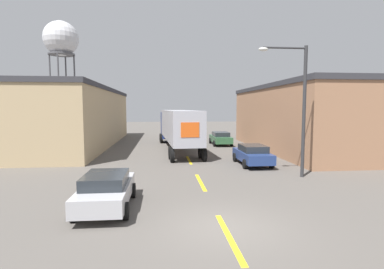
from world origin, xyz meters
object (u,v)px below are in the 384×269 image
Objects in this scene: semi_truck at (177,126)px; water_tower at (61,40)px; parked_car_left_near at (106,190)px; parked_car_right_mid at (252,154)px; parked_car_right_far at (221,138)px; street_lamp at (298,101)px.

water_tower reaches higher than semi_truck.
parked_car_left_near is 0.22× the size of water_tower.
parked_car_right_far is (0.00, 11.78, 0.00)m from parked_car_right_mid.
parked_car_right_far is 16.27m from street_lamp.
semi_truck is at bearing 119.84° from parked_car_right_mid.
street_lamp reaches higher than parked_car_right_far.
parked_car_right_far is at bearing 90.00° from parked_car_right_mid.
water_tower is (-24.74, 37.43, 15.77)m from parked_car_right_mid.
semi_truck is 17.65m from parked_car_left_near.
parked_car_right_mid is at bearing -90.00° from parked_car_right_far.
parked_car_left_near is 11.74m from street_lamp.
semi_truck is 3.52× the size of parked_car_right_far.
water_tower is (-24.74, 25.65, 15.77)m from parked_car_right_far.
parked_car_left_near is (-8.73, -20.33, 0.00)m from parked_car_right_far.
parked_car_right_mid is 1.00× the size of parked_car_left_near.
semi_truck is 0.79× the size of water_tower.
street_lamp is at bearing -66.93° from semi_truck.
parked_car_right_far and parked_car_left_near have the same top height.
parked_car_right_far is at bearing 28.92° from semi_truck.
parked_car_right_mid is at bearing 44.41° from parked_car_left_near.
water_tower is (-19.80, 28.82, 14.17)m from semi_truck.
parked_car_right_far is at bearing -46.04° from water_tower.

